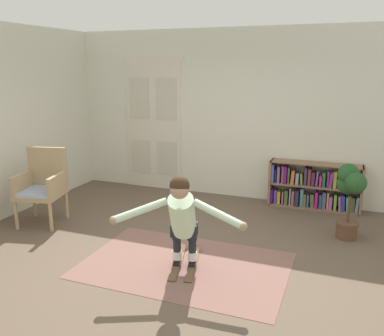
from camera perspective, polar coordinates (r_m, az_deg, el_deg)
name	(u,v)px	position (r m, az deg, el deg)	size (l,w,h in m)	color
ground_plane	(177,254)	(5.20, -2.14, -11.89)	(7.20, 7.20, 0.00)	brown
back_wall	(235,115)	(7.19, 5.97, 7.36)	(6.00, 0.10, 2.90)	silver
side_wall_left	(2,122)	(6.80, -24.89, 5.78)	(0.10, 6.00, 2.90)	silver
double_door	(153,124)	(7.70, -5.39, 6.16)	(1.22, 0.05, 2.45)	beige
rug	(185,265)	(4.93, -1.02, -13.32)	(2.37, 1.56, 0.01)	#80574F
bookshelf	(314,188)	(6.97, 16.64, -2.65)	(1.47, 0.30, 0.76)	#846249
wicker_chair	(43,184)	(6.41, -20.06, -2.14)	(0.72, 0.72, 1.10)	tan
potted_plant	(350,192)	(5.86, 21.06, -3.14)	(0.38, 0.45, 1.01)	brown
skis_pair	(185,262)	(4.95, -0.96, -12.96)	(0.46, 0.88, 0.07)	brown
person_skier	(182,215)	(4.48, -1.40, -6.51)	(1.39, 0.85, 1.10)	white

